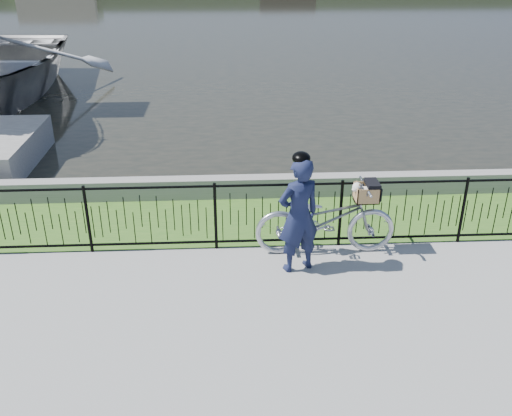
{
  "coord_description": "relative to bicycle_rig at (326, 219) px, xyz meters",
  "views": [
    {
      "loc": [
        -0.79,
        -6.49,
        4.64
      ],
      "look_at": [
        -0.39,
        1.0,
        1.0
      ],
      "focal_mm": 40.0,
      "sensor_mm": 36.0,
      "label": 1
    }
  ],
  "objects": [
    {
      "name": "bicycle_rig",
      "position": [
        0.0,
        0.0,
        0.0
      ],
      "size": [
        2.2,
        0.77,
        1.23
      ],
      "color": "#ACAFB8",
      "rests_on": "ground"
    },
    {
      "name": "fence",
      "position": [
        -0.73,
        0.2,
        -0.01
      ],
      "size": [
        14.0,
        0.06,
        1.15
      ],
      "primitive_type": null,
      "color": "black",
      "rests_on": "ground"
    },
    {
      "name": "ground",
      "position": [
        -0.73,
        -1.4,
        -0.59
      ],
      "size": [
        120.0,
        120.0,
        0.0
      ],
      "primitive_type": "plane",
      "color": "gray",
      "rests_on": "ground"
    },
    {
      "name": "grass_strip",
      "position": [
        -0.73,
        1.2,
        -0.58
      ],
      "size": [
        60.0,
        2.0,
        0.01
      ],
      "primitive_type": "cube",
      "color": "#3D6820",
      "rests_on": "ground"
    },
    {
      "name": "water",
      "position": [
        -0.73,
        31.6,
        -0.59
      ],
      "size": [
        120.0,
        120.0,
        0.0
      ],
      "primitive_type": "plane",
      "color": "black",
      "rests_on": "ground"
    },
    {
      "name": "quay_wall",
      "position": [
        -0.73,
        2.2,
        -0.39
      ],
      "size": [
        60.0,
        0.3,
        0.4
      ],
      "primitive_type": "cube",
      "color": "gray",
      "rests_on": "ground"
    },
    {
      "name": "cyclist",
      "position": [
        -0.5,
        -0.48,
        0.34
      ],
      "size": [
        0.77,
        0.64,
        1.87
      ],
      "color": "#131936",
      "rests_on": "ground"
    }
  ]
}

